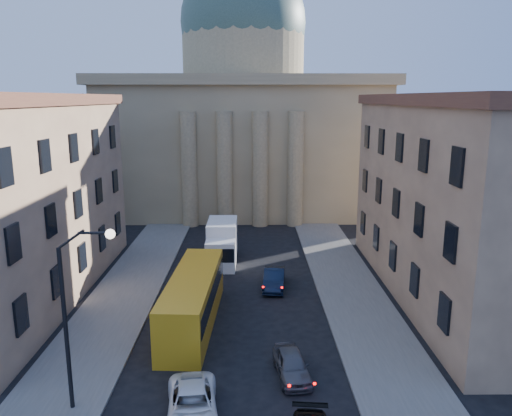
{
  "coord_description": "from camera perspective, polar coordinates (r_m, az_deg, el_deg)",
  "views": [
    {
      "loc": [
        0.94,
        -13.04,
        14.4
      ],
      "look_at": [
        1.26,
        16.44,
        7.88
      ],
      "focal_mm": 35.0,
      "sensor_mm": 36.0,
      "label": 1
    }
  ],
  "objects": [
    {
      "name": "sidewalk_left",
      "position": [
        35.47,
        -16.36,
        -11.89
      ],
      "size": [
        5.0,
        60.0,
        0.15
      ],
      "primitive_type": "cube",
      "color": "#5E5B56",
      "rests_on": "ground"
    },
    {
      "name": "sidewalk_right",
      "position": [
        35.01,
        12.18,
        -11.98
      ],
      "size": [
        5.0,
        60.0,
        0.15
      ],
      "primitive_type": "cube",
      "color": "#5E5B56",
      "rests_on": "ground"
    },
    {
      "name": "church",
      "position": [
        68.56,
        -1.43,
        10.35
      ],
      "size": [
        68.02,
        28.76,
        36.6
      ],
      "color": "#897754",
      "rests_on": "ground"
    },
    {
      "name": "building_right",
      "position": [
        39.17,
        23.6,
        1.16
      ],
      "size": [
        11.6,
        26.6,
        14.7
      ],
      "color": "tan",
      "rests_on": "ground"
    },
    {
      "name": "street_lamp",
      "position": [
        24.25,
        -19.93,
        -10.39
      ],
      "size": [
        2.62,
        0.44,
        8.83
      ],
      "color": "black",
      "rests_on": "ground"
    },
    {
      "name": "car_left_mid",
      "position": [
        24.66,
        -7.29,
        -21.41
      ],
      "size": [
        2.87,
        5.21,
        1.38
      ],
      "primitive_type": "imported",
      "rotation": [
        0.0,
        0.0,
        0.12
      ],
      "color": "white",
      "rests_on": "ground"
    },
    {
      "name": "car_right_far",
      "position": [
        27.58,
        4.09,
        -17.41
      ],
      "size": [
        2.1,
        4.15,
        1.35
      ],
      "primitive_type": "imported",
      "rotation": [
        0.0,
        0.0,
        0.13
      ],
      "color": "#4F4E54",
      "rests_on": "ground"
    },
    {
      "name": "car_right_distant",
      "position": [
        38.95,
        2.09,
        -8.08
      ],
      "size": [
        1.96,
        4.6,
        1.47
      ],
      "primitive_type": "imported",
      "rotation": [
        0.0,
        0.0,
        -0.09
      ],
      "color": "black",
      "rests_on": "ground"
    },
    {
      "name": "city_bus",
      "position": [
        32.96,
        -7.21,
        -10.17
      ],
      "size": [
        3.25,
        11.79,
        3.29
      ],
      "rotation": [
        0.0,
        0.0,
        -0.05
      ],
      "color": "orange",
      "rests_on": "ground"
    },
    {
      "name": "box_truck",
      "position": [
        44.68,
        -3.92,
        -4.09
      ],
      "size": [
        2.6,
        6.5,
        3.57
      ],
      "rotation": [
        0.0,
        0.0,
        0.0
      ],
      "color": "white",
      "rests_on": "ground"
    }
  ]
}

